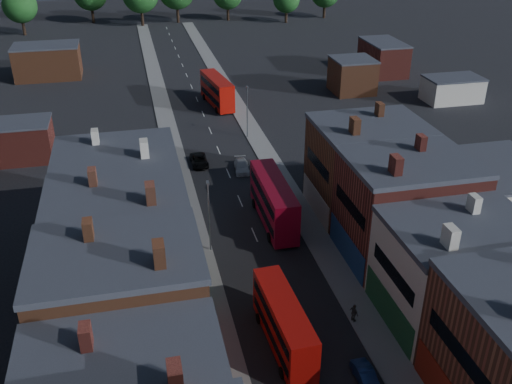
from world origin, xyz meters
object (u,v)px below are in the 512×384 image
car_2 (199,160)px  car_3 (242,166)px  bus_1 (274,201)px  ped_3 (354,313)px  bus_2 (217,90)px  car_1 (366,377)px  bus_0 (284,323)px

car_2 → car_3: car_2 is taller
bus_1 → car_2: size_ratio=2.54×
car_2 → ped_3: ped_3 is taller
bus_2 → car_1: bus_2 is taller
bus_1 → car_3: (-0.76, 14.32, -2.17)m
bus_1 → car_2: bearing=109.7°
bus_2 → ped_3: bearing=-95.9°
car_2 → ped_3: bearing=-76.7°
bus_2 → car_3: (-1.20, -27.37, -2.08)m
car_3 → ped_3: 32.66m
car_2 → car_1: bearing=-81.0°
car_1 → bus_1: bearing=90.9°
car_3 → bus_1: bearing=-80.9°
bus_2 → car_1: size_ratio=3.32×
car_1 → car_2: (-7.06, 42.48, 0.07)m
bus_2 → bus_0: bearing=-102.3°
ped_3 → car_3: bearing=-14.2°
bus_0 → bus_1: size_ratio=0.86×
car_2 → car_3: (5.37, -3.14, -0.00)m
bus_1 → car_1: bearing=-87.5°
car_2 → ped_3: 36.68m
car_2 → car_3: bearing=-30.8°
bus_1 → car_3: size_ratio=2.65×
car_1 → car_2: 43.06m
bus_0 → car_2: bearing=90.2°
bus_1 → car_3: bearing=93.4°
bus_0 → bus_1: bus_1 is taller
car_3 → bus_0: bearing=-89.7°
car_2 → ped_3: size_ratio=2.74×
car_2 → car_3: size_ratio=1.05×
bus_2 → car_1: 66.74m
bus_0 → car_1: 7.61m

